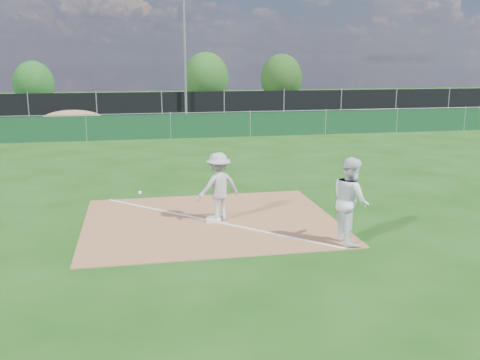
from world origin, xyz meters
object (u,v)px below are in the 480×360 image
first_base (214,220)px  car_left (56,106)px  tree_mid (206,78)px  car_mid (157,104)px  car_right (247,104)px  light_pole (185,56)px  play_at_first (219,187)px  tree_left (34,84)px  tree_right (281,78)px  runner (351,200)px

first_base → car_left: bearing=105.1°
tree_mid → car_mid: bearing=-127.1°
car_right → car_mid: bearing=102.1°
first_base → tree_mid: 32.57m
first_base → car_left: car_left is taller
car_right → tree_mid: 7.03m
light_pole → play_at_first: light_pole is taller
tree_mid → car_left: bearing=-151.4°
light_pole → car_left: 10.09m
car_left → tree_left: bearing=32.8°
car_mid → car_right: size_ratio=0.95×
play_at_first → car_left: (-7.17, 26.06, -0.14)m
play_at_first → tree_right: (10.69, 33.22, 1.34)m
tree_left → play_at_first: bearing=-73.5°
car_mid → tree_mid: (4.30, 5.70, 1.56)m
first_base → runner: runner is taller
car_mid → tree_left: 11.08m
first_base → play_at_first: play_at_first is taller
tree_mid → tree_right: tree_mid is taller
runner → car_mid: runner is taller
first_base → car_left: size_ratio=0.09×
car_left → tree_left: tree_left is taller
tree_mid → tree_right: (6.71, 1.07, -0.07)m
runner → car_mid: bearing=5.9°
light_pole → first_base: 22.14m
tree_left → tree_right: (20.29, 0.83, 0.28)m
runner → light_pole: bearing=3.2°
runner → car_left: (-9.67, 28.17, -0.23)m
car_right → play_at_first: bearing=-173.9°
car_right → runner: bearing=-167.9°
runner → car_right: (3.58, 27.74, -0.28)m
car_left → first_base: bearing=-153.1°
tree_left → tree_mid: 13.59m
light_pole → play_at_first: 21.92m
car_right → tree_mid: bearing=37.2°
light_pole → runner: size_ratio=4.30×
tree_mid → play_at_first: bearing=-97.1°
first_base → car_mid: 26.55m
play_at_first → car_right: 26.34m
tree_left → runner: bearing=-70.7°
runner → tree_mid: tree_mid is taller
car_right → tree_left: (-15.67, 6.76, 1.26)m
first_base → tree_mid: tree_mid is taller
first_base → play_at_first: 0.81m
light_pole → play_at_first: bearing=-93.4°
first_base → car_right: size_ratio=0.08×
car_right → tree_right: (4.62, 7.59, 1.54)m
light_pole → car_right: (4.79, 3.98, -3.35)m
tree_mid → tree_right: bearing=9.1°
car_right → tree_right: size_ratio=1.03×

